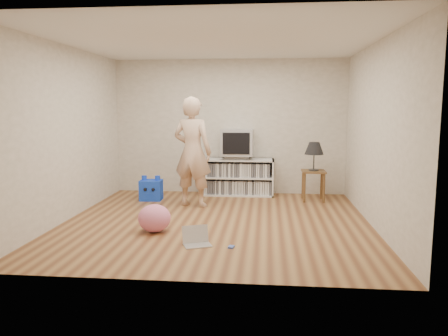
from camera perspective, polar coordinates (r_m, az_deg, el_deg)
name	(u,v)px	position (r m, az deg, el deg)	size (l,w,h in m)	color
ground	(216,222)	(6.54, -1.00, -7.03)	(4.50, 4.50, 0.00)	brown
walls	(216,134)	(6.32, -1.03, 4.42)	(4.52, 4.52, 2.60)	beige
ceiling	(216,42)	(6.37, -1.06, 16.16)	(4.50, 4.50, 0.01)	white
media_unit	(237,177)	(8.43, 1.72, -1.16)	(1.40, 0.45, 0.70)	white
dvd_deck	(237,157)	(8.36, 1.72, 1.43)	(0.45, 0.35, 0.07)	gray
crt_tv	(237,142)	(8.33, 1.73, 3.37)	(0.60, 0.53, 0.50)	#A0A0A5
side_table	(313,178)	(8.07, 11.59, -1.27)	(0.42, 0.42, 0.55)	brown
table_lamp	(314,149)	(8.00, 11.70, 2.45)	(0.34, 0.34, 0.52)	#333333
person	(193,152)	(7.42, -4.13, 2.09)	(0.68, 0.45, 1.86)	#D7B093
laptop	(196,240)	(5.49, -3.64, -9.32)	(0.40, 0.37, 0.23)	silver
playing_cards	(231,247)	(5.38, 0.95, -10.26)	(0.07, 0.09, 0.02)	#4B67C9
plush_blue	(151,190)	(8.09, -9.50, -2.81)	(0.40, 0.35, 0.45)	blue
plush_pink	(154,218)	(6.06, -9.08, -6.49)	(0.44, 0.44, 0.38)	pink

